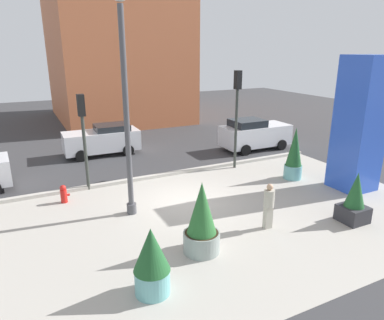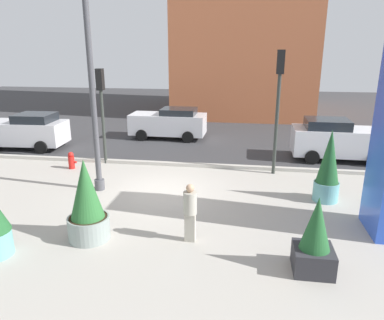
# 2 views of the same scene
# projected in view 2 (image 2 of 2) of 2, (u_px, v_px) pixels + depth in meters

# --- Properties ---
(ground_plane) EXTENTS (60.00, 60.00, 0.00)m
(ground_plane) POSITION_uv_depth(u_px,v_px,m) (181.00, 160.00, 17.11)
(ground_plane) COLOR #38383A
(plaza_pavement) EXTENTS (18.00, 10.00, 0.02)m
(plaza_pavement) POSITION_uv_depth(u_px,v_px,m) (147.00, 216.00, 11.44)
(plaza_pavement) COLOR #ADA89E
(plaza_pavement) RESTS_ON ground_plane
(curb_strip) EXTENTS (18.00, 0.24, 0.16)m
(curb_strip) POSITION_uv_depth(u_px,v_px,m) (177.00, 164.00, 16.25)
(curb_strip) COLOR #B7B2A8
(curb_strip) RESTS_ON ground_plane
(lamp_post) EXTENTS (0.44, 0.44, 7.65)m
(lamp_post) POSITION_uv_depth(u_px,v_px,m) (92.00, 87.00, 12.47)
(lamp_post) COLOR #4C4C51
(lamp_post) RESTS_ON ground_plane
(potted_plant_near_left) EXTENTS (0.90, 0.90, 1.87)m
(potted_plant_near_left) POSITION_uv_depth(u_px,v_px,m) (315.00, 240.00, 8.39)
(potted_plant_near_left) COLOR #2D2D33
(potted_plant_near_left) RESTS_ON ground_plane
(potted_plant_mid_plaza) EXTENTS (0.84, 0.84, 2.49)m
(potted_plant_mid_plaza) POSITION_uv_depth(u_px,v_px,m) (328.00, 168.00, 12.26)
(potted_plant_mid_plaza) COLOR #6BB2B2
(potted_plant_mid_plaza) RESTS_ON ground_plane
(potted_plant_near_right) EXTENTS (1.12, 1.12, 2.28)m
(potted_plant_near_right) POSITION_uv_depth(u_px,v_px,m) (87.00, 204.00, 9.80)
(potted_plant_near_right) COLOR gray
(potted_plant_near_right) RESTS_ON ground_plane
(fire_hydrant) EXTENTS (0.36, 0.26, 0.75)m
(fire_hydrant) POSITION_uv_depth(u_px,v_px,m) (71.00, 160.00, 15.81)
(fire_hydrant) COLOR red
(fire_hydrant) RESTS_ON ground_plane
(traffic_light_corner) EXTENTS (0.28, 0.42, 4.96)m
(traffic_light_corner) POSITION_uv_depth(u_px,v_px,m) (279.00, 93.00, 14.33)
(traffic_light_corner) COLOR #333833
(traffic_light_corner) RESTS_ON ground_plane
(traffic_light_far_side) EXTENTS (0.28, 0.42, 4.18)m
(traffic_light_far_side) POSITION_uv_depth(u_px,v_px,m) (102.00, 101.00, 15.87)
(traffic_light_far_side) COLOR #333833
(traffic_light_far_side) RESTS_ON ground_plane
(car_curb_east) EXTENTS (4.30, 2.05, 1.75)m
(car_curb_east) POSITION_uv_depth(u_px,v_px,m) (169.00, 123.00, 21.04)
(car_curb_east) COLOR silver
(car_curb_east) RESTS_ON ground_plane
(car_intersection) EXTENTS (4.28, 2.10, 1.90)m
(car_intersection) POSITION_uv_depth(u_px,v_px,m) (338.00, 140.00, 16.96)
(car_intersection) COLOR silver
(car_intersection) RESTS_ON ground_plane
(car_curb_west) EXTENTS (4.10, 2.18, 1.82)m
(car_curb_west) POSITION_uv_depth(u_px,v_px,m) (27.00, 131.00, 18.92)
(car_curb_west) COLOR silver
(car_curb_west) RESTS_ON ground_plane
(pedestrian_on_sidewalk) EXTENTS (0.37, 0.37, 1.64)m
(pedestrian_on_sidewalk) POSITION_uv_depth(u_px,v_px,m) (190.00, 210.00, 9.71)
(pedestrian_on_sidewalk) COLOR #B2AD9E
(pedestrian_on_sidewalk) RESTS_ON ground_plane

